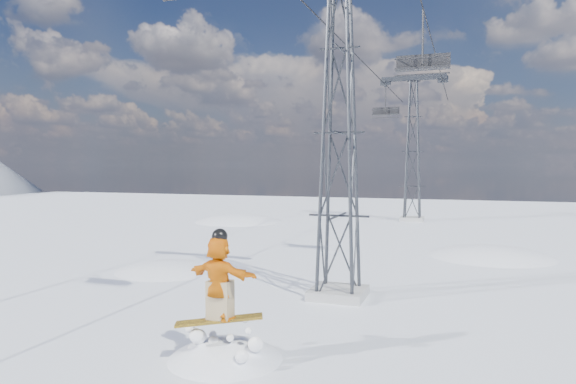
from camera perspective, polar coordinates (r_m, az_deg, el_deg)
name	(u,v)px	position (r m, az deg, el deg)	size (l,w,h in m)	color
lift_tower_near	(339,134)	(17.08, 5.70, 6.47)	(5.20, 1.80, 11.43)	#999999
lift_tower_far	(413,152)	(41.79, 13.70, 4.34)	(5.20, 1.80, 11.43)	#999999
haul_cables	(390,45)	(29.08, 11.22, 15.70)	(4.46, 51.00, 0.06)	black
lift_chair_mid	(423,63)	(22.65, 14.73, 13.67)	(2.21, 0.63, 2.74)	black
lift_chair_far	(386,112)	(42.43, 10.78, 8.75)	(2.15, 0.62, 2.67)	black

